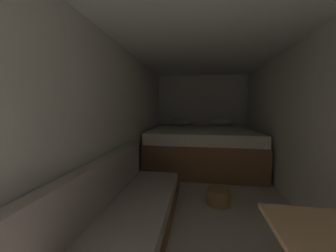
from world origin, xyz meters
name	(u,v)px	position (x,y,z in m)	size (l,w,h in m)	color
ground_plane	(204,206)	(0.00, 2.14, 0.00)	(7.23, 7.23, 0.00)	#B2A893
wall_back	(201,116)	(0.00, 4.78, 1.03)	(2.32, 0.05, 2.05)	silver
wall_left	(118,124)	(-1.14, 2.14, 1.03)	(0.05, 5.23, 2.05)	silver
wall_right	(308,127)	(1.14, 2.14, 1.03)	(0.05, 5.23, 2.05)	silver
ceiling_slab	(208,36)	(0.00, 2.14, 2.08)	(2.32, 5.23, 0.05)	white
bed	(202,147)	(0.00, 3.80, 0.40)	(2.10, 1.84, 0.97)	brown
sofa_left	(117,224)	(-0.79, 1.29, 0.22)	(0.73, 2.48, 0.73)	brown
wicker_basket	(219,196)	(0.18, 2.22, 0.10)	(0.29, 0.29, 0.19)	olive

